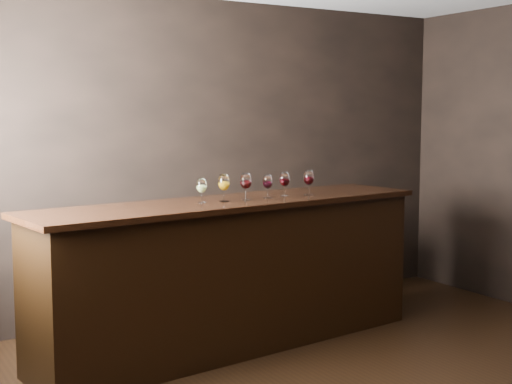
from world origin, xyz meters
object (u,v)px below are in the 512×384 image
back_bar_shelf (210,267)px  glass_amber (224,183)px  glass_red_b (268,182)px  glass_white (202,186)px  bar_counter (233,276)px  glass_red_d (309,178)px  glass_red_c (285,180)px  glass_red_a (246,182)px

back_bar_shelf → glass_amber: (-0.31, -0.85, 0.83)m
glass_amber → glass_red_b: size_ratio=1.12×
glass_white → glass_amber: (0.18, -0.01, 0.02)m
bar_counter → back_bar_shelf: bearing=68.5°
glass_red_b → glass_red_d: 0.40m
glass_red_d → bar_counter: bearing=179.5°
back_bar_shelf → glass_red_d: bearing=-59.5°
bar_counter → glass_red_b: bearing=-10.9°
glass_white → glass_red_d: (0.97, 0.02, 0.01)m
back_bar_shelf → glass_white: size_ratio=13.52×
glass_white → glass_red_c: bearing=5.0°
back_bar_shelf → glass_red_c: (0.28, -0.78, 0.82)m
bar_counter → back_bar_shelf: size_ratio=1.28×
bar_counter → glass_white: size_ratio=17.25×
bar_counter → glass_red_b: (0.30, -0.02, 0.71)m
glass_amber → glass_red_b: bearing=2.6°
back_bar_shelf → glass_red_c: bearing=-70.1°
bar_counter → glass_white: (-0.28, -0.03, 0.71)m
glass_red_d → glass_amber: bearing=-177.7°
glass_red_d → glass_red_a: bearing=-177.1°
glass_red_a → glass_red_b: size_ratio=1.13×
glass_white → bar_counter: bearing=6.0°
glass_white → glass_red_b: 0.57m
glass_red_a → glass_red_c: bearing=10.6°
bar_counter → glass_red_d: 1.01m
glass_red_d → glass_red_b: bearing=-178.0°
glass_red_c → glass_red_d: size_ratio=0.94×
glass_amber → glass_red_c: size_ratio=1.08×
glass_amber → glass_red_c: glass_amber is taller
bar_counter → glass_red_a: (0.09, -0.04, 0.73)m
bar_counter → glass_amber: 0.74m
bar_counter → glass_red_c: 0.87m
back_bar_shelf → glass_red_c: 1.17m
glass_amber → glass_red_a: glass_red_a is taller
back_bar_shelf → glass_white: 1.27m
bar_counter → glass_red_d: (0.69, -0.01, 0.73)m
glass_red_a → glass_red_c: (0.40, 0.07, -0.01)m
glass_red_c → back_bar_shelf: bearing=109.9°
glass_amber → glass_red_d: bearing=2.3°
glass_white → glass_red_b: (0.57, 0.01, 0.00)m
glass_amber → glass_red_c: bearing=7.4°
back_bar_shelf → glass_red_a: size_ratio=11.90×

